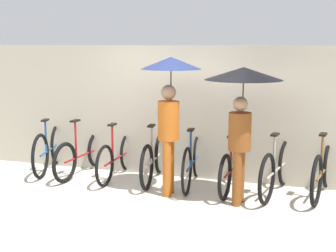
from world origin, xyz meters
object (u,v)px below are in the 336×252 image
Objects in this scene: parked_bicycle_2 at (117,157)px; parked_bicycle_4 at (193,162)px; parked_bicycle_6 at (277,169)px; parked_bicycle_7 at (323,171)px; parked_bicycle_5 at (233,167)px; parked_bicycle_1 at (82,154)px; pedestrian_center at (242,94)px; parked_bicycle_3 at (154,159)px; pedestrian_leading at (170,90)px; parked_bicycle_0 at (50,149)px.

parked_bicycle_2 is 0.98× the size of parked_bicycle_4.
parked_bicycle_7 is at bearing -71.79° from parked_bicycle_6.
parked_bicycle_1 is at bearing 91.94° from parked_bicycle_5.
parked_bicycle_1 reaches higher than parked_bicycle_7.
parked_bicycle_1 is 0.91× the size of pedestrian_center.
parked_bicycle_1 is 1.33m from parked_bicycle_3.
parked_bicycle_6 is at bearing 107.93° from parked_bicycle_7.
pedestrian_center reaches higher than parked_bicycle_2.
pedestrian_leading is 1.09m from pedestrian_center.
pedestrian_center is at bearing -113.33° from parked_bicycle_0.
parked_bicycle_3 is 0.96× the size of parked_bicycle_5.
parked_bicycle_6 is at bearing -104.77° from parked_bicycle_0.
parked_bicycle_6 is at bearing -97.72° from parked_bicycle_3.
parked_bicycle_5 is 1.34m from parked_bicycle_7.
parked_bicycle_0 is at bearing 90.75° from parked_bicycle_1.
parked_bicycle_2 reaches higher than parked_bicycle_0.
pedestrian_leading is (1.11, -0.51, 1.22)m from parked_bicycle_2.
parked_bicycle_1 is at bearing 172.61° from pedestrian_center.
parked_bicycle_5 is at bearing 24.75° from pedestrian_leading.
pedestrian_center is at bearing -116.90° from parked_bicycle_3.
pedestrian_center is at bearing -157.40° from parked_bicycle_5.
pedestrian_center is at bearing 147.76° from parked_bicycle_6.
parked_bicycle_1 is at bearing 160.20° from pedestrian_leading.
parked_bicycle_2 is 0.83× the size of pedestrian_leading.
parked_bicycle_6 is at bearing 13.01° from pedestrian_leading.
parked_bicycle_0 is at bearing 86.55° from parked_bicycle_2.
parked_bicycle_2 is 2.67m from parked_bicycle_6.
pedestrian_center is at bearing -106.63° from parked_bicycle_2.
parked_bicycle_5 is 1.35m from pedestrian_center.
parked_bicycle_1 is 2.22m from pedestrian_leading.
parked_bicycle_5 is (2.67, -0.05, 0.00)m from parked_bicycle_1.
parked_bicycle_3 is at bearing 98.12° from parked_bicycle_6.
parked_bicycle_1 is at bearing 87.42° from parked_bicycle_2.
parked_bicycle_4 is 1.31m from pedestrian_leading.
pedestrian_center reaches higher than parked_bicycle_7.
parked_bicycle_6 reaches higher than parked_bicycle_0.
pedestrian_leading is (-0.89, -0.48, 1.22)m from parked_bicycle_5.
parked_bicycle_0 is 0.97× the size of parked_bicycle_1.
parked_bicycle_4 is at bearing 151.07° from pedestrian_center.
parked_bicycle_1 is 1.03× the size of parked_bicycle_2.
pedestrian_leading reaches higher than parked_bicycle_2.
pedestrian_leading reaches higher than parked_bicycle_3.
parked_bicycle_0 is 4.67m from parked_bicycle_7.
parked_bicycle_1 is 2.00m from parked_bicycle_4.
pedestrian_center is at bearing -128.34° from parked_bicycle_4.
parked_bicycle_7 is (2.00, 0.06, -0.00)m from parked_bicycle_4.
pedestrian_leading reaches higher than parked_bicycle_7.
parked_bicycle_2 is 1.73m from pedestrian_leading.
pedestrian_center is (1.09, -0.06, -0.01)m from pedestrian_leading.
parked_bicycle_5 is at bearing -97.84° from parked_bicycle_3.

